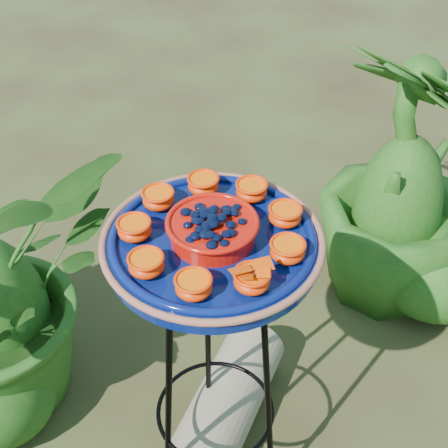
% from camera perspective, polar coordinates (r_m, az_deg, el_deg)
% --- Properties ---
extents(tripod_stand, '(0.34, 0.34, 0.81)m').
position_cam_1_polar(tripod_stand, '(1.45, -0.88, -12.02)').
color(tripod_stand, black).
rests_on(tripod_stand, ground).
extents(feeder_dish, '(0.47, 0.47, 0.10)m').
position_cam_1_polar(feeder_dish, '(1.19, -1.05, -1.40)').
color(feeder_dish, '#071455').
rests_on(feeder_dish, tripod_stand).
extents(driftwood_log, '(0.49, 0.53, 0.18)m').
position_cam_1_polar(driftwood_log, '(1.85, -0.13, -16.73)').
color(driftwood_log, gray).
rests_on(driftwood_log, ground).
extents(shrub_back_right, '(0.67, 0.67, 0.93)m').
position_cam_1_polar(shrub_back_right, '(2.07, 16.05, 3.77)').
color(shrub_back_right, '#174F15').
rests_on(shrub_back_right, ground).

